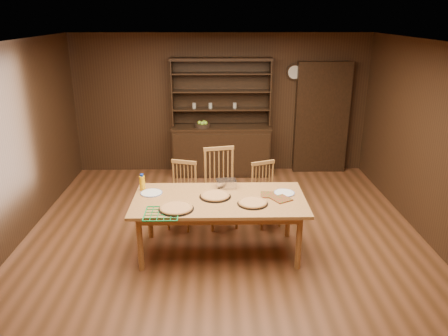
{
  "coord_description": "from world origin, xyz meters",
  "views": [
    {
      "loc": [
        -0.09,
        -5.15,
        2.93
      ],
      "look_at": [
        0.01,
        0.4,
        0.95
      ],
      "focal_mm": 35.0,
      "sensor_mm": 36.0,
      "label": 1
    }
  ],
  "objects_px": {
    "chair_left": "(183,192)",
    "chair_center": "(221,184)",
    "chair_right": "(265,192)",
    "juice_bottle": "(142,183)",
    "dining_table": "(219,204)",
    "china_hutch": "(221,144)"
  },
  "relations": [
    {
      "from": "china_hutch",
      "to": "chair_right",
      "type": "xyz_separation_m",
      "value": [
        0.6,
        -2.1,
        -0.1
      ]
    },
    {
      "from": "chair_center",
      "to": "dining_table",
      "type": "bearing_deg",
      "value": -104.02
    },
    {
      "from": "chair_center",
      "to": "chair_right",
      "type": "bearing_deg",
      "value": -14.43
    },
    {
      "from": "chair_right",
      "to": "juice_bottle",
      "type": "relative_size",
      "value": 4.25
    },
    {
      "from": "chair_right",
      "to": "juice_bottle",
      "type": "xyz_separation_m",
      "value": [
        -1.66,
        -0.52,
        0.36
      ]
    },
    {
      "from": "china_hutch",
      "to": "juice_bottle",
      "type": "distance_m",
      "value": 2.84
    },
    {
      "from": "chair_left",
      "to": "chair_center",
      "type": "distance_m",
      "value": 0.56
    },
    {
      "from": "dining_table",
      "to": "chair_center",
      "type": "distance_m",
      "value": 0.85
    },
    {
      "from": "chair_left",
      "to": "chair_center",
      "type": "bearing_deg",
      "value": 23.4
    },
    {
      "from": "china_hutch",
      "to": "dining_table",
      "type": "bearing_deg",
      "value": -91.2
    },
    {
      "from": "dining_table",
      "to": "chair_center",
      "type": "relative_size",
      "value": 1.89
    },
    {
      "from": "china_hutch",
      "to": "chair_left",
      "type": "relative_size",
      "value": 2.26
    },
    {
      "from": "china_hutch",
      "to": "chair_center",
      "type": "xyz_separation_m",
      "value": [
        -0.04,
        -2.08,
        0.01
      ]
    },
    {
      "from": "chair_left",
      "to": "chair_center",
      "type": "xyz_separation_m",
      "value": [
        0.54,
        0.06,
        0.1
      ]
    },
    {
      "from": "china_hutch",
      "to": "chair_left",
      "type": "distance_m",
      "value": 2.22
    },
    {
      "from": "chair_left",
      "to": "chair_center",
      "type": "relative_size",
      "value": 0.85
    },
    {
      "from": "chair_center",
      "to": "chair_right",
      "type": "relative_size",
      "value": 1.22
    },
    {
      "from": "dining_table",
      "to": "chair_right",
      "type": "relative_size",
      "value": 2.3
    },
    {
      "from": "dining_table",
      "to": "chair_right",
      "type": "xyz_separation_m",
      "value": [
        0.67,
        0.82,
        -0.19
      ]
    },
    {
      "from": "china_hutch",
      "to": "chair_right",
      "type": "bearing_deg",
      "value": -73.96
    },
    {
      "from": "dining_table",
      "to": "chair_center",
      "type": "height_order",
      "value": "chair_center"
    },
    {
      "from": "dining_table",
      "to": "juice_bottle",
      "type": "bearing_deg",
      "value": 163.09
    }
  ]
}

